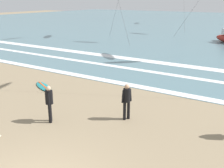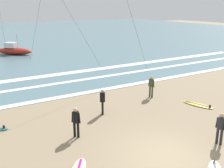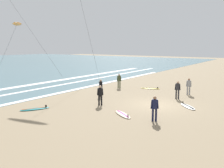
{
  "view_description": "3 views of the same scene",
  "coord_description": "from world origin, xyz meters",
  "px_view_note": "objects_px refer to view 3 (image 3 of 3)",
  "views": [
    {
      "loc": [
        5.27,
        -4.03,
        5.08
      ],
      "look_at": [
        0.61,
        3.28,
        2.33
      ],
      "focal_mm": 44.0,
      "sensor_mm": 36.0,
      "label": 1
    },
    {
      "loc": [
        -7.6,
        -8.07,
        6.52
      ],
      "look_at": [
        0.0,
        4.57,
        2.18
      ],
      "focal_mm": 43.46,
      "sensor_mm": 36.0,
      "label": 2
    },
    {
      "loc": [
        -17.16,
        -7.6,
        4.67
      ],
      "look_at": [
        -1.2,
        3.5,
        1.51
      ],
      "focal_mm": 38.21,
      "sensor_mm": 36.0,
      "label": 3
    }
  ],
  "objects_px": {
    "surfer_right_near": "(101,86)",
    "surfer_mid_group": "(155,106)",
    "surfer_background_far": "(119,80)",
    "surfboard_foreground_flat": "(35,109)",
    "surfboard_left_pile": "(123,114)",
    "surfboard_near_water": "(188,106)",
    "surfboard_right_spare": "(150,88)",
    "surfer_foreground_main": "(189,85)",
    "kite_orange_low_near": "(17,24)",
    "surfer_left_far": "(100,93)",
    "surfer_left_near": "(178,88)"
  },
  "relations": [
    {
      "from": "surfer_right_near",
      "to": "surfer_mid_group",
      "type": "height_order",
      "value": "same"
    },
    {
      "from": "surfer_background_far",
      "to": "surfboard_foreground_flat",
      "type": "distance_m",
      "value": 10.98
    },
    {
      "from": "surfer_right_near",
      "to": "surfboard_left_pile",
      "type": "bearing_deg",
      "value": -128.46
    },
    {
      "from": "surfboard_near_water",
      "to": "surfboard_right_spare",
      "type": "bearing_deg",
      "value": 46.91
    },
    {
      "from": "surfer_background_far",
      "to": "surfboard_left_pile",
      "type": "distance_m",
      "value": 10.24
    },
    {
      "from": "surfer_foreground_main",
      "to": "kite_orange_low_near",
      "type": "bearing_deg",
      "value": 103.17
    },
    {
      "from": "surfer_mid_group",
      "to": "surfer_foreground_main",
      "type": "xyz_separation_m",
      "value": [
        9.21,
        0.74,
        0.0
      ]
    },
    {
      "from": "surfer_left_far",
      "to": "surfboard_foreground_flat",
      "type": "height_order",
      "value": "surfer_left_far"
    },
    {
      "from": "surfer_mid_group",
      "to": "surfboard_foreground_flat",
      "type": "distance_m",
      "value": 8.82
    },
    {
      "from": "surfboard_left_pile",
      "to": "surfboard_foreground_flat",
      "type": "xyz_separation_m",
      "value": [
        -2.53,
        6.07,
        0.0
      ]
    },
    {
      "from": "surfer_right_near",
      "to": "surfer_background_far",
      "type": "bearing_deg",
      "value": 12.02
    },
    {
      "from": "surfer_right_near",
      "to": "surfboard_near_water",
      "type": "xyz_separation_m",
      "value": [
        0.82,
        -7.78,
        -0.91
      ]
    },
    {
      "from": "surfboard_foreground_flat",
      "to": "surfboard_right_spare",
      "type": "height_order",
      "value": "same"
    },
    {
      "from": "surfer_background_far",
      "to": "surfboard_near_water",
      "type": "height_order",
      "value": "surfer_background_far"
    },
    {
      "from": "surfer_foreground_main",
      "to": "surfboard_foreground_flat",
      "type": "distance_m",
      "value": 14.01
    },
    {
      "from": "surfer_foreground_main",
      "to": "surfboard_foreground_flat",
      "type": "bearing_deg",
      "value": 146.71
    },
    {
      "from": "surfboard_left_pile",
      "to": "surfer_left_near",
      "type": "bearing_deg",
      "value": -11.16
    },
    {
      "from": "surfer_foreground_main",
      "to": "surfboard_right_spare",
      "type": "distance_m",
      "value": 4.61
    },
    {
      "from": "surfer_right_near",
      "to": "surfer_left_near",
      "type": "bearing_deg",
      "value": -63.97
    },
    {
      "from": "surfer_mid_group",
      "to": "surfboard_right_spare",
      "type": "relative_size",
      "value": 0.73
    },
    {
      "from": "surfboard_near_water",
      "to": "surfer_right_near",
      "type": "bearing_deg",
      "value": 95.99
    },
    {
      "from": "surfer_left_far",
      "to": "kite_orange_low_near",
      "type": "distance_m",
      "value": 16.82
    },
    {
      "from": "surfer_right_near",
      "to": "surfer_left_far",
      "type": "xyz_separation_m",
      "value": [
        -2.61,
        -1.95,
        0.0
      ]
    },
    {
      "from": "kite_orange_low_near",
      "to": "surfboard_foreground_flat",
      "type": "bearing_deg",
      "value": -120.4
    },
    {
      "from": "surfer_left_far",
      "to": "surfboard_right_spare",
      "type": "relative_size",
      "value": 0.73
    },
    {
      "from": "surfer_left_far",
      "to": "surfer_left_near",
      "type": "bearing_deg",
      "value": -36.82
    },
    {
      "from": "surfer_mid_group",
      "to": "surfer_left_near",
      "type": "bearing_deg",
      "value": 8.26
    },
    {
      "from": "surfer_mid_group",
      "to": "surfer_background_far",
      "type": "xyz_separation_m",
      "value": [
        8.46,
        8.14,
        0.0
      ]
    },
    {
      "from": "surfer_mid_group",
      "to": "surfer_left_far",
      "type": "xyz_separation_m",
      "value": [
        1.27,
        5.21,
        0.0
      ]
    },
    {
      "from": "surfer_left_far",
      "to": "kite_orange_low_near",
      "type": "xyz_separation_m",
      "value": [
        3.33,
        15.26,
        6.25
      ]
    },
    {
      "from": "surfboard_near_water",
      "to": "surfboard_right_spare",
      "type": "relative_size",
      "value": 0.89
    },
    {
      "from": "surfer_mid_group",
      "to": "surfboard_foreground_flat",
      "type": "relative_size",
      "value": 0.75
    },
    {
      "from": "surfer_left_near",
      "to": "surfer_foreground_main",
      "type": "height_order",
      "value": "same"
    },
    {
      "from": "surfer_left_near",
      "to": "surfer_background_far",
      "type": "relative_size",
      "value": 1.0
    },
    {
      "from": "surfer_left_near",
      "to": "surfboard_near_water",
      "type": "relative_size",
      "value": 0.83
    },
    {
      "from": "surfer_mid_group",
      "to": "surfer_background_far",
      "type": "relative_size",
      "value": 1.0
    },
    {
      "from": "surfer_right_near",
      "to": "kite_orange_low_near",
      "type": "bearing_deg",
      "value": 86.93
    },
    {
      "from": "surfer_right_near",
      "to": "surfer_foreground_main",
      "type": "distance_m",
      "value": 8.34
    },
    {
      "from": "surfer_left_far",
      "to": "surfboard_left_pile",
      "type": "distance_m",
      "value": 3.24
    },
    {
      "from": "surfer_left_near",
      "to": "kite_orange_low_near",
      "type": "xyz_separation_m",
      "value": [
        -2.3,
        19.47,
        6.25
      ]
    },
    {
      "from": "surfer_right_near",
      "to": "surfboard_left_pile",
      "type": "height_order",
      "value": "surfer_right_near"
    },
    {
      "from": "surfer_background_far",
      "to": "surfboard_right_spare",
      "type": "bearing_deg",
      "value": -61.01
    },
    {
      "from": "surfer_left_near",
      "to": "surfboard_near_water",
      "type": "xyz_separation_m",
      "value": [
        -2.19,
        -1.61,
        -0.91
      ]
    },
    {
      "from": "surfer_left_near",
      "to": "surfboard_foreground_flat",
      "type": "height_order",
      "value": "surfer_left_near"
    },
    {
      "from": "kite_orange_low_near",
      "to": "surfboard_near_water",
      "type": "bearing_deg",
      "value": -89.72
    },
    {
      "from": "surfer_left_far",
      "to": "surfboard_foreground_flat",
      "type": "xyz_separation_m",
      "value": [
        -3.74,
        3.21,
        -0.91
      ]
    },
    {
      "from": "surfer_left_far",
      "to": "surfboard_right_spare",
      "type": "xyz_separation_m",
      "value": [
        8.84,
        -0.04,
        -0.91
      ]
    },
    {
      "from": "surfer_foreground_main",
      "to": "surfer_left_far",
      "type": "bearing_deg",
      "value": 150.65
    },
    {
      "from": "surfboard_near_water",
      "to": "surfboard_right_spare",
      "type": "height_order",
      "value": "same"
    },
    {
      "from": "surfer_left_far",
      "to": "surfer_foreground_main",
      "type": "bearing_deg",
      "value": -29.35
    }
  ]
}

